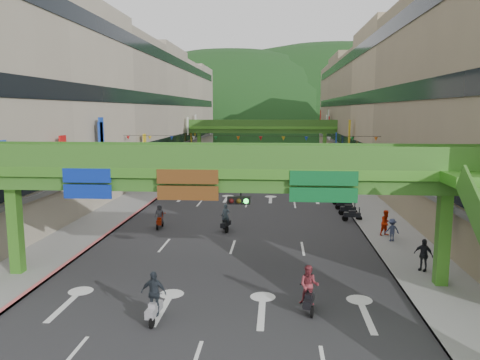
{
  "coord_description": "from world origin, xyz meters",
  "views": [
    {
      "loc": [
        2.79,
        -17.09,
        8.77
      ],
      "look_at": [
        0.0,
        18.0,
        3.5
      ],
      "focal_mm": 35.0,
      "sensor_mm": 36.0,
      "label": 1
    }
  ],
  "objects_px": {
    "scooter_rider_near": "(226,219)",
    "car_silver": "(236,176)",
    "car_yellow": "(263,171)",
    "overpass_near": "(239,184)",
    "scooter_rider_mid": "(309,288)",
    "pedestrian_red": "(386,225)"
  },
  "relations": [
    {
      "from": "car_silver",
      "to": "car_yellow",
      "type": "bearing_deg",
      "value": 48.13
    },
    {
      "from": "scooter_rider_mid",
      "to": "car_silver",
      "type": "height_order",
      "value": "scooter_rider_mid"
    },
    {
      "from": "scooter_rider_mid",
      "to": "car_yellow",
      "type": "xyz_separation_m",
      "value": [
        -3.27,
        42.26,
        -0.38
      ]
    },
    {
      "from": "scooter_rider_near",
      "to": "car_silver",
      "type": "bearing_deg",
      "value": 93.15
    },
    {
      "from": "scooter_rider_mid",
      "to": "pedestrian_red",
      "type": "distance_m",
      "value": 14.09
    },
    {
      "from": "pedestrian_red",
      "to": "scooter_rider_mid",
      "type": "bearing_deg",
      "value": -140.73
    },
    {
      "from": "scooter_rider_near",
      "to": "pedestrian_red",
      "type": "xyz_separation_m",
      "value": [
        11.28,
        -0.8,
        -0.05
      ]
    },
    {
      "from": "car_silver",
      "to": "pedestrian_red",
      "type": "bearing_deg",
      "value": -67.59
    },
    {
      "from": "scooter_rider_near",
      "to": "scooter_rider_mid",
      "type": "distance_m",
      "value": 14.42
    },
    {
      "from": "car_yellow",
      "to": "pedestrian_red",
      "type": "xyz_separation_m",
      "value": [
        9.42,
        -29.58,
        0.17
      ]
    },
    {
      "from": "car_silver",
      "to": "car_yellow",
      "type": "xyz_separation_m",
      "value": [
        3.22,
        4.14,
        0.1
      ]
    },
    {
      "from": "scooter_rider_near",
      "to": "pedestrian_red",
      "type": "distance_m",
      "value": 11.31
    },
    {
      "from": "overpass_near",
      "to": "car_silver",
      "type": "relative_size",
      "value": 7.46
    },
    {
      "from": "scooter_rider_mid",
      "to": "pedestrian_red",
      "type": "xyz_separation_m",
      "value": [
        6.14,
        12.68,
        -0.21
      ]
    },
    {
      "from": "scooter_rider_mid",
      "to": "car_silver",
      "type": "distance_m",
      "value": 38.67
    },
    {
      "from": "scooter_rider_near",
      "to": "car_yellow",
      "type": "distance_m",
      "value": 28.85
    },
    {
      "from": "car_yellow",
      "to": "car_silver",
      "type": "bearing_deg",
      "value": -132.04
    },
    {
      "from": "pedestrian_red",
      "to": "scooter_rider_near",
      "type": "bearing_deg",
      "value": 151.08
    },
    {
      "from": "car_silver",
      "to": "pedestrian_red",
      "type": "relative_size",
      "value": 2.11
    },
    {
      "from": "car_yellow",
      "to": "overpass_near",
      "type": "bearing_deg",
      "value": -94.24
    },
    {
      "from": "scooter_rider_near",
      "to": "car_silver",
      "type": "relative_size",
      "value": 0.54
    },
    {
      "from": "overpass_near",
      "to": "scooter_rider_mid",
      "type": "bearing_deg",
      "value": -40.97
    }
  ]
}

